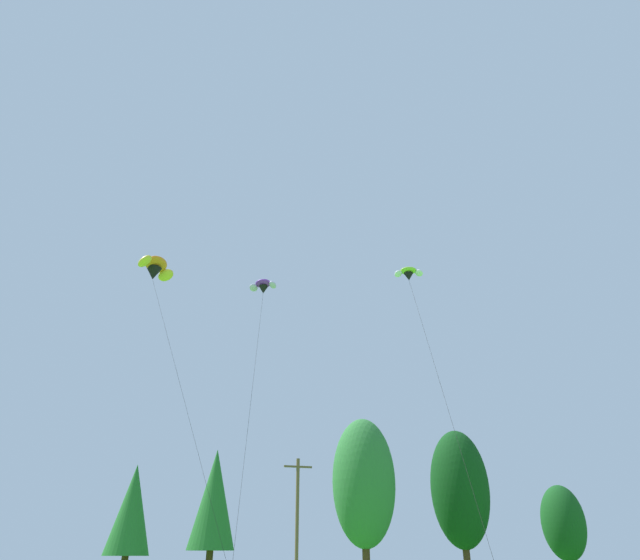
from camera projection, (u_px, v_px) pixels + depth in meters
treeline_tree_c at (132, 509)px, 47.63m from camera, size 3.74×3.74×9.73m
treeline_tree_d at (214, 499)px, 49.81m from camera, size 4.09×4.09×11.32m
treeline_tree_e at (364, 482)px, 49.90m from camera, size 5.57×5.57×13.96m
treeline_tree_f at (460, 488)px, 54.24m from camera, size 5.54×5.54×13.84m
treeline_tree_g at (563, 523)px, 56.64m from camera, size 4.26×4.26×9.11m
utility_pole at (297, 520)px, 41.47m from camera, size 2.20×0.26×9.28m
parafoil_kite_high_purple at (263, 287)px, 42.77m from camera, size 3.50×9.64×19.92m
parafoil_kite_mid_lime_white at (409, 274)px, 38.83m from camera, size 4.76×13.39×19.37m
parafoil_kite_far_orange at (155, 268)px, 41.87m from camera, size 7.15×11.28×21.11m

